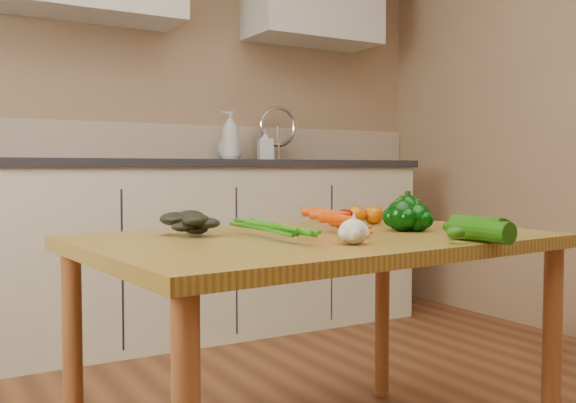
{
  "coord_description": "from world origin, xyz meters",
  "views": [
    {
      "loc": [
        -0.88,
        -0.91,
        0.86
      ],
      "look_at": [
        0.14,
        0.82,
        0.75
      ],
      "focal_mm": 40.0,
      "sensor_mm": 36.0,
      "label": 1
    }
  ],
  "objects_px": {
    "soap_bottle_b": "(265,144)",
    "carrot_bunch": "(319,224)",
    "pepper_c": "(418,218)",
    "pepper_b": "(407,212)",
    "tomato_a": "(345,218)",
    "leafy_greens": "(180,220)",
    "tomato_b": "(356,215)",
    "table": "(318,262)",
    "garlic_bulb": "(354,232)",
    "pepper_a": "(402,216)",
    "zucchini_a": "(478,226)",
    "zucchini_b": "(481,231)",
    "soap_bottle_c": "(230,143)",
    "tomato_c": "(374,215)",
    "soap_bottle_a": "(231,136)"
  },
  "relations": [
    {
      "from": "soap_bottle_b",
      "to": "carrot_bunch",
      "type": "distance_m",
      "value": 1.9
    },
    {
      "from": "soap_bottle_b",
      "to": "pepper_c",
      "type": "relative_size",
      "value": 2.21
    },
    {
      "from": "pepper_b",
      "to": "tomato_a",
      "type": "height_order",
      "value": "pepper_b"
    },
    {
      "from": "leafy_greens",
      "to": "tomato_b",
      "type": "relative_size",
      "value": 2.71
    },
    {
      "from": "tomato_a",
      "to": "soap_bottle_b",
      "type": "bearing_deg",
      "value": 70.0
    },
    {
      "from": "table",
      "to": "garlic_bulb",
      "type": "distance_m",
      "value": 0.26
    },
    {
      "from": "pepper_a",
      "to": "zucchini_a",
      "type": "distance_m",
      "value": 0.23
    },
    {
      "from": "pepper_b",
      "to": "table",
      "type": "bearing_deg",
      "value": -175.51
    },
    {
      "from": "pepper_a",
      "to": "pepper_b",
      "type": "xyz_separation_m",
      "value": [
        0.07,
        0.06,
        0.0
      ]
    },
    {
      "from": "soap_bottle_b",
      "to": "zucchini_a",
      "type": "relative_size",
      "value": 0.96
    },
    {
      "from": "zucchini_a",
      "to": "pepper_a",
      "type": "bearing_deg",
      "value": 115.56
    },
    {
      "from": "soap_bottle_b",
      "to": "pepper_c",
      "type": "height_order",
      "value": "soap_bottle_b"
    },
    {
      "from": "pepper_a",
      "to": "leafy_greens",
      "type": "bearing_deg",
      "value": 162.94
    },
    {
      "from": "table",
      "to": "leafy_greens",
      "type": "bearing_deg",
      "value": 151.41
    },
    {
      "from": "pepper_c",
      "to": "zucchini_b",
      "type": "xyz_separation_m",
      "value": [
        -0.05,
        -0.28,
        -0.01
      ]
    },
    {
      "from": "pepper_a",
      "to": "garlic_bulb",
      "type": "bearing_deg",
      "value": -148.58
    },
    {
      "from": "pepper_c",
      "to": "pepper_a",
      "type": "bearing_deg",
      "value": 142.53
    },
    {
      "from": "soap_bottle_c",
      "to": "zucchini_a",
      "type": "relative_size",
      "value": 1.02
    },
    {
      "from": "soap_bottle_c",
      "to": "tomato_c",
      "type": "distance_m",
      "value": 1.63
    },
    {
      "from": "table",
      "to": "soap_bottle_c",
      "type": "bearing_deg",
      "value": 67.6
    },
    {
      "from": "soap_bottle_a",
      "to": "leafy_greens",
      "type": "xyz_separation_m",
      "value": [
        -0.88,
        -1.55,
        -0.32
      ]
    },
    {
      "from": "pepper_a",
      "to": "zucchini_a",
      "type": "xyz_separation_m",
      "value": [
        0.1,
        -0.2,
        -0.02
      ]
    },
    {
      "from": "soap_bottle_a",
      "to": "soap_bottle_c",
      "type": "height_order",
      "value": "soap_bottle_a"
    },
    {
      "from": "tomato_c",
      "to": "zucchini_b",
      "type": "distance_m",
      "value": 0.55
    },
    {
      "from": "tomato_a",
      "to": "pepper_a",
      "type": "bearing_deg",
      "value": -63.95
    },
    {
      "from": "tomato_c",
      "to": "zucchini_b",
      "type": "height_order",
      "value": "tomato_c"
    },
    {
      "from": "carrot_bunch",
      "to": "zucchini_b",
      "type": "distance_m",
      "value": 0.43
    },
    {
      "from": "tomato_a",
      "to": "zucchini_b",
      "type": "bearing_deg",
      "value": -81.52
    },
    {
      "from": "soap_bottle_b",
      "to": "leafy_greens",
      "type": "relative_size",
      "value": 1.0
    },
    {
      "from": "carrot_bunch",
      "to": "pepper_b",
      "type": "height_order",
      "value": "pepper_b"
    },
    {
      "from": "garlic_bulb",
      "to": "pepper_a",
      "type": "relative_size",
      "value": 0.8
    },
    {
      "from": "carrot_bunch",
      "to": "tomato_c",
      "type": "bearing_deg",
      "value": 25.45
    },
    {
      "from": "soap_bottle_a",
      "to": "garlic_bulb",
      "type": "bearing_deg",
      "value": -8.59
    },
    {
      "from": "garlic_bulb",
      "to": "pepper_b",
      "type": "distance_m",
      "value": 0.47
    },
    {
      "from": "tomato_b",
      "to": "soap_bottle_b",
      "type": "bearing_deg",
      "value": 72.47
    },
    {
      "from": "soap_bottle_c",
      "to": "pepper_b",
      "type": "xyz_separation_m",
      "value": [
        -0.23,
        -1.75,
        -0.27
      ]
    },
    {
      "from": "tomato_a",
      "to": "zucchini_a",
      "type": "height_order",
      "value": "tomato_a"
    },
    {
      "from": "pepper_a",
      "to": "zucchini_a",
      "type": "bearing_deg",
      "value": -64.44
    },
    {
      "from": "carrot_bunch",
      "to": "pepper_b",
      "type": "distance_m",
      "value": 0.35
    },
    {
      "from": "zucchini_b",
      "to": "soap_bottle_c",
      "type": "bearing_deg",
      "value": 81.56
    },
    {
      "from": "table",
      "to": "tomato_a",
      "type": "xyz_separation_m",
      "value": [
        0.19,
        0.14,
        0.1
      ]
    },
    {
      "from": "tomato_b",
      "to": "garlic_bulb",
      "type": "bearing_deg",
      "value": -127.06
    },
    {
      "from": "tomato_b",
      "to": "zucchini_b",
      "type": "distance_m",
      "value": 0.56
    },
    {
      "from": "soap_bottle_b",
      "to": "tomato_b",
      "type": "xyz_separation_m",
      "value": [
        -0.47,
        -1.5,
        -0.29
      ]
    },
    {
      "from": "pepper_a",
      "to": "carrot_bunch",
      "type": "bearing_deg",
      "value": 174.13
    },
    {
      "from": "pepper_a",
      "to": "zucchini_b",
      "type": "relative_size",
      "value": 0.52
    },
    {
      "from": "pepper_a",
      "to": "tomato_b",
      "type": "distance_m",
      "value": 0.25
    },
    {
      "from": "table",
      "to": "zucchini_b",
      "type": "relative_size",
      "value": 7.46
    },
    {
      "from": "carrot_bunch",
      "to": "leafy_greens",
      "type": "relative_size",
      "value": 1.3
    },
    {
      "from": "garlic_bulb",
      "to": "tomato_c",
      "type": "height_order",
      "value": "garlic_bulb"
    }
  ]
}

